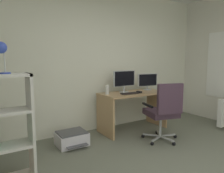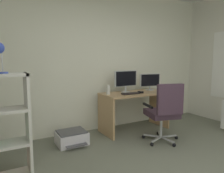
{
  "view_description": "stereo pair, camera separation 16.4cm",
  "coord_description": "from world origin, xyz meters",
  "px_view_note": "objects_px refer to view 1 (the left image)",
  "views": [
    {
      "loc": [
        -1.92,
        -1.35,
        1.39
      ],
      "look_at": [
        -0.04,
        1.6,
        0.95
      ],
      "focal_mm": 34.11,
      "sensor_mm": 36.0,
      "label": 1
    },
    {
      "loc": [
        -1.78,
        -1.44,
        1.39
      ],
      "look_at": [
        -0.04,
        1.6,
        0.95
      ],
      "focal_mm": 34.11,
      "sensor_mm": 36.0,
      "label": 2
    }
  ],
  "objects_px": {
    "monitor_secondary": "(147,81)",
    "desk_lamp": "(1,50)",
    "computer_mouse": "(139,92)",
    "printer": "(72,138)",
    "desk": "(133,103)",
    "keyboard": "(129,93)",
    "office_chair": "(164,110)",
    "monitor_main": "(124,79)",
    "desktop_speaker": "(107,90)"
  },
  "relations": [
    {
      "from": "desk_lamp",
      "to": "printer",
      "type": "xyz_separation_m",
      "value": [
        1.0,
        0.62,
        -1.38
      ]
    },
    {
      "from": "desk",
      "to": "printer",
      "type": "bearing_deg",
      "value": -176.51
    },
    {
      "from": "desk",
      "to": "desktop_speaker",
      "type": "height_order",
      "value": "desktop_speaker"
    },
    {
      "from": "office_chair",
      "to": "monitor_main",
      "type": "bearing_deg",
      "value": 100.89
    },
    {
      "from": "monitor_secondary",
      "to": "keyboard",
      "type": "relative_size",
      "value": 1.37
    },
    {
      "from": "monitor_main",
      "to": "computer_mouse",
      "type": "relative_size",
      "value": 5.07
    },
    {
      "from": "monitor_secondary",
      "to": "desktop_speaker",
      "type": "relative_size",
      "value": 2.74
    },
    {
      "from": "desk",
      "to": "monitor_main",
      "type": "relative_size",
      "value": 2.59
    },
    {
      "from": "desktop_speaker",
      "to": "office_chair",
      "type": "relative_size",
      "value": 0.17
    },
    {
      "from": "monitor_secondary",
      "to": "desk_lamp",
      "type": "distance_m",
      "value": 2.95
    },
    {
      "from": "desk",
      "to": "desktop_speaker",
      "type": "distance_m",
      "value": 0.63
    },
    {
      "from": "monitor_main",
      "to": "computer_mouse",
      "type": "distance_m",
      "value": 0.38
    },
    {
      "from": "desk_lamp",
      "to": "office_chair",
      "type": "bearing_deg",
      "value": -2.27
    },
    {
      "from": "computer_mouse",
      "to": "printer",
      "type": "height_order",
      "value": "computer_mouse"
    },
    {
      "from": "desktop_speaker",
      "to": "desk_lamp",
      "type": "distance_m",
      "value": 2.03
    },
    {
      "from": "desk",
      "to": "monitor_secondary",
      "type": "bearing_deg",
      "value": 12.9
    },
    {
      "from": "keyboard",
      "to": "office_chair",
      "type": "xyz_separation_m",
      "value": [
        0.21,
        -0.67,
        -0.2
      ]
    },
    {
      "from": "monitor_secondary",
      "to": "desk_lamp",
      "type": "relative_size",
      "value": 1.36
    },
    {
      "from": "desk",
      "to": "keyboard",
      "type": "distance_m",
      "value": 0.31
    },
    {
      "from": "keyboard",
      "to": "printer",
      "type": "relative_size",
      "value": 0.71
    },
    {
      "from": "desktop_speaker",
      "to": "office_chair",
      "type": "height_order",
      "value": "office_chair"
    },
    {
      "from": "computer_mouse",
      "to": "keyboard",
      "type": "bearing_deg",
      "value": 169.44
    },
    {
      "from": "keyboard",
      "to": "office_chair",
      "type": "distance_m",
      "value": 0.73
    },
    {
      "from": "computer_mouse",
      "to": "desktop_speaker",
      "type": "xyz_separation_m",
      "value": [
        -0.61,
        0.18,
        0.07
      ]
    },
    {
      "from": "monitor_main",
      "to": "desk_lamp",
      "type": "height_order",
      "value": "desk_lamp"
    },
    {
      "from": "office_chair",
      "to": "keyboard",
      "type": "bearing_deg",
      "value": 107.68
    },
    {
      "from": "keyboard",
      "to": "office_chair",
      "type": "relative_size",
      "value": 0.33
    },
    {
      "from": "monitor_main",
      "to": "monitor_secondary",
      "type": "xyz_separation_m",
      "value": [
        0.6,
        0.0,
        -0.06
      ]
    },
    {
      "from": "desktop_speaker",
      "to": "printer",
      "type": "xyz_separation_m",
      "value": [
        -0.76,
        -0.14,
        -0.73
      ]
    },
    {
      "from": "keyboard",
      "to": "computer_mouse",
      "type": "relative_size",
      "value": 3.4
    },
    {
      "from": "desk",
      "to": "desk_lamp",
      "type": "distance_m",
      "value": 2.61
    },
    {
      "from": "desk",
      "to": "monitor_main",
      "type": "xyz_separation_m",
      "value": [
        -0.14,
        0.11,
        0.46
      ]
    },
    {
      "from": "computer_mouse",
      "to": "printer",
      "type": "distance_m",
      "value": 1.52
    },
    {
      "from": "desktop_speaker",
      "to": "desk_lamp",
      "type": "relative_size",
      "value": 0.5
    },
    {
      "from": "desk",
      "to": "keyboard",
      "type": "relative_size",
      "value": 3.85
    },
    {
      "from": "printer",
      "to": "monitor_secondary",
      "type": "bearing_deg",
      "value": 5.97
    },
    {
      "from": "monitor_main",
      "to": "keyboard",
      "type": "height_order",
      "value": "monitor_main"
    },
    {
      "from": "monitor_main",
      "to": "monitor_secondary",
      "type": "distance_m",
      "value": 0.61
    },
    {
      "from": "computer_mouse",
      "to": "desktop_speaker",
      "type": "height_order",
      "value": "desktop_speaker"
    },
    {
      "from": "computer_mouse",
      "to": "printer",
      "type": "xyz_separation_m",
      "value": [
        -1.37,
        0.04,
        -0.66
      ]
    },
    {
      "from": "keyboard",
      "to": "desk_lamp",
      "type": "bearing_deg",
      "value": -162.35
    },
    {
      "from": "desk",
      "to": "monitor_secondary",
      "type": "height_order",
      "value": "monitor_secondary"
    },
    {
      "from": "printer",
      "to": "keyboard",
      "type": "bearing_deg",
      "value": -2.15
    },
    {
      "from": "monitor_main",
      "to": "desk",
      "type": "bearing_deg",
      "value": -36.59
    },
    {
      "from": "monitor_main",
      "to": "monitor_secondary",
      "type": "relative_size",
      "value": 1.09
    },
    {
      "from": "desk_lamp",
      "to": "printer",
      "type": "bearing_deg",
      "value": 31.63
    },
    {
      "from": "desk",
      "to": "desktop_speaker",
      "type": "bearing_deg",
      "value": 174.05
    },
    {
      "from": "office_chair",
      "to": "desk",
      "type": "bearing_deg",
      "value": 92.19
    },
    {
      "from": "desk_lamp",
      "to": "printer",
      "type": "distance_m",
      "value": 1.81
    },
    {
      "from": "desk",
      "to": "printer",
      "type": "relative_size",
      "value": 2.73
    }
  ]
}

